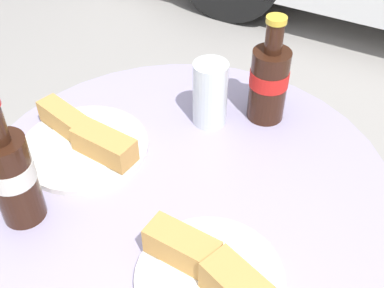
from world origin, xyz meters
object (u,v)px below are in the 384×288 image
lunch_plate_near (85,141)px  drinking_glass (210,96)px  lunch_plate_far (210,274)px  cola_bottle_left (269,80)px  cola_bottle_right (12,175)px  bistro_table (183,238)px

lunch_plate_near → drinking_glass: bearing=49.9°
drinking_glass → lunch_plate_far: bearing=-61.6°
cola_bottle_left → cola_bottle_right: 0.48m
cola_bottle_left → lunch_plate_near: 0.36m
cola_bottle_right → lunch_plate_far: size_ratio=1.07×
cola_bottle_right → lunch_plate_near: size_ratio=0.97×
bistro_table → lunch_plate_far: lunch_plate_far is taller
cola_bottle_right → drinking_glass: 0.38m
bistro_table → lunch_plate_far: size_ratio=3.50×
bistro_table → drinking_glass: bearing=101.5°
lunch_plate_far → lunch_plate_near: bearing=157.9°
bistro_table → cola_bottle_left: (0.05, 0.23, 0.25)m
bistro_table → cola_bottle_left: cola_bottle_left is taller
lunch_plate_near → bistro_table: bearing=6.8°
cola_bottle_left → drinking_glass: size_ratio=1.64×
cola_bottle_left → lunch_plate_far: bearing=-77.7°
cola_bottle_right → lunch_plate_near: (-0.01, 0.17, -0.07)m
cola_bottle_left → cola_bottle_right: cola_bottle_right is taller
lunch_plate_near → cola_bottle_left: bearing=46.2°
bistro_table → lunch_plate_far: bearing=-48.2°
bistro_table → cola_bottle_left: size_ratio=3.48×
bistro_table → cola_bottle_right: bearing=-132.3°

